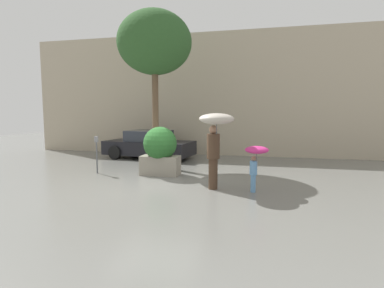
{
  "coord_description": "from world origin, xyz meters",
  "views": [
    {
      "loc": [
        3.09,
        -8.33,
        2.14
      ],
      "look_at": [
        0.78,
        1.6,
        1.05
      ],
      "focal_mm": 28.0,
      "sensor_mm": 36.0,
      "label": 1
    }
  ],
  "objects_px": {
    "parking_meter": "(97,147)",
    "street_tree": "(155,44)",
    "planter_box": "(160,149)",
    "parked_car_near": "(149,145)",
    "person_child": "(256,156)",
    "person_adult": "(215,132)"
  },
  "relations": [
    {
      "from": "parking_meter",
      "to": "street_tree",
      "type": "bearing_deg",
      "value": 47.89
    },
    {
      "from": "street_tree",
      "to": "parking_meter",
      "type": "relative_size",
      "value": 4.58
    },
    {
      "from": "planter_box",
      "to": "parking_meter",
      "type": "distance_m",
      "value": 2.26
    },
    {
      "from": "planter_box",
      "to": "parking_meter",
      "type": "xyz_separation_m",
      "value": [
        -2.25,
        -0.25,
        0.05
      ]
    },
    {
      "from": "parked_car_near",
      "to": "parking_meter",
      "type": "bearing_deg",
      "value": -178.91
    },
    {
      "from": "person_child",
      "to": "parked_car_near",
      "type": "distance_m",
      "value": 7.11
    },
    {
      "from": "person_child",
      "to": "parking_meter",
      "type": "xyz_separation_m",
      "value": [
        -5.46,
        1.32,
        -0.06
      ]
    },
    {
      "from": "person_child",
      "to": "parking_meter",
      "type": "height_order",
      "value": "parking_meter"
    },
    {
      "from": "parked_car_near",
      "to": "parking_meter",
      "type": "relative_size",
      "value": 3.3
    },
    {
      "from": "person_adult",
      "to": "parked_car_near",
      "type": "distance_m",
      "value": 6.43
    },
    {
      "from": "street_tree",
      "to": "person_child",
      "type": "bearing_deg",
      "value": -38.01
    },
    {
      "from": "person_child",
      "to": "parking_meter",
      "type": "distance_m",
      "value": 5.61
    },
    {
      "from": "planter_box",
      "to": "street_tree",
      "type": "relative_size",
      "value": 0.28
    },
    {
      "from": "parked_car_near",
      "to": "person_adult",
      "type": "bearing_deg",
      "value": -133.88
    },
    {
      "from": "person_adult",
      "to": "parking_meter",
      "type": "xyz_separation_m",
      "value": [
        -4.36,
        1.28,
        -0.66
      ]
    },
    {
      "from": "planter_box",
      "to": "parked_car_near",
      "type": "distance_m",
      "value": 3.93
    },
    {
      "from": "planter_box",
      "to": "person_child",
      "type": "relative_size",
      "value": 1.32
    },
    {
      "from": "planter_box",
      "to": "person_adult",
      "type": "distance_m",
      "value": 2.71
    },
    {
      "from": "person_adult",
      "to": "street_tree",
      "type": "height_order",
      "value": "street_tree"
    },
    {
      "from": "person_adult",
      "to": "parked_car_near",
      "type": "xyz_separation_m",
      "value": [
        -3.88,
        5.03,
        -1.0
      ]
    },
    {
      "from": "person_child",
      "to": "street_tree",
      "type": "xyz_separation_m",
      "value": [
        -3.9,
        3.05,
        3.73
      ]
    },
    {
      "from": "person_child",
      "to": "parked_car_near",
      "type": "xyz_separation_m",
      "value": [
        -4.97,
        5.07,
        -0.4
      ]
    }
  ]
}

